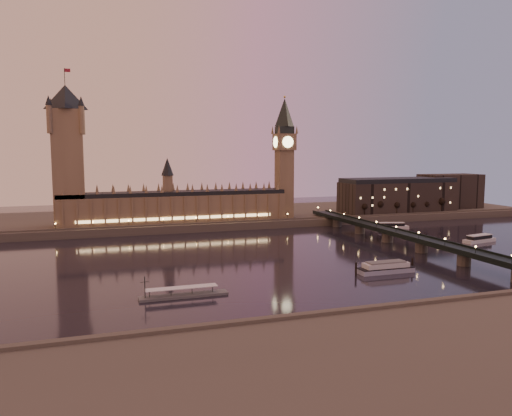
{
  "coord_description": "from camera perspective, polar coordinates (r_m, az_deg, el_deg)",
  "views": [
    {
      "loc": [
        -102.89,
        -279.6,
        63.32
      ],
      "look_at": [
        0.24,
        35.0,
        25.49
      ],
      "focal_mm": 35.0,
      "sensor_mm": 36.0,
      "label": 1
    }
  ],
  "objects": [
    {
      "name": "bare_tree_2",
      "position": [
        471.38,
        15.79,
        0.35
      ],
      "size": [
        5.72,
        5.72,
        11.63
      ],
      "color": "black",
      "rests_on": "ground"
    },
    {
      "name": "bare_tree_3",
      "position": [
        481.03,
        17.46,
        0.41
      ],
      "size": [
        5.72,
        5.72,
        11.63
      ],
      "color": "black",
      "rests_on": "ground"
    },
    {
      "name": "bare_tree_4",
      "position": [
        491.09,
        19.08,
        0.48
      ],
      "size": [
        5.72,
        5.72,
        11.63
      ],
      "color": "black",
      "rests_on": "ground"
    },
    {
      "name": "bare_tree_5",
      "position": [
        501.51,
        20.62,
        0.53
      ],
      "size": [
        5.72,
        5.72,
        11.63
      ],
      "color": "black",
      "rests_on": "ground"
    },
    {
      "name": "ground",
      "position": [
        304.59,
        2.02,
        -5.48
      ],
      "size": [
        700.0,
        700.0,
        0.0
      ],
      "primitive_type": "plane",
      "color": "black",
      "rests_on": "ground"
    },
    {
      "name": "westminster_bridge",
      "position": [
        345.47,
        16.46,
        -3.38
      ],
      "size": [
        13.2,
        260.0,
        15.3
      ],
      "color": "black",
      "rests_on": "ground"
    },
    {
      "name": "bare_tree_0",
      "position": [
        453.36,
        12.22,
        0.21
      ],
      "size": [
        5.72,
        5.72,
        11.63
      ],
      "color": "black",
      "rests_on": "ground"
    },
    {
      "name": "moored_barge",
      "position": [
        271.28,
        14.61,
        -6.61
      ],
      "size": [
        35.03,
        8.55,
        6.42
      ],
      "rotation": [
        0.0,
        0.0,
        -0.0
      ],
      "color": "#9AA5C5",
      "rests_on": "ground"
    },
    {
      "name": "cruise_boat_b",
      "position": [
        425.04,
        15.22,
        -1.98
      ],
      "size": [
        28.07,
        14.06,
        5.03
      ],
      "rotation": [
        0.0,
        0.0,
        -0.28
      ],
      "color": "silver",
      "rests_on": "ground"
    },
    {
      "name": "bare_tree_1",
      "position": [
        462.14,
        14.04,
        0.28
      ],
      "size": [
        5.72,
        5.72,
        11.63
      ],
      "color": "black",
      "rests_on": "ground"
    },
    {
      "name": "far_embankment",
      "position": [
        467.94,
        -1.5,
        -0.89
      ],
      "size": [
        560.0,
        130.0,
        6.0
      ],
      "primitive_type": "cube",
      "color": "#423D35",
      "rests_on": "ground"
    },
    {
      "name": "cruise_boat_c",
      "position": [
        382.26,
        24.17,
        -3.24
      ],
      "size": [
        27.33,
        12.02,
        5.29
      ],
      "rotation": [
        0.0,
        0.0,
        0.19
      ],
      "color": "silver",
      "rests_on": "ground"
    },
    {
      "name": "city_block",
      "position": [
        508.85,
        17.76,
        1.58
      ],
      "size": [
        155.0,
        45.0,
        34.0
      ],
      "color": "black",
      "rests_on": "ground"
    },
    {
      "name": "big_ben",
      "position": [
        430.21,
        3.26,
        6.59
      ],
      "size": [
        17.68,
        17.68,
        104.0
      ],
      "color": "brown",
      "rests_on": "ground"
    },
    {
      "name": "pontoon_pier",
      "position": [
        223.14,
        -8.31,
        -9.74
      ],
      "size": [
        38.69,
        6.45,
        10.32
      ],
      "color": "#595B5E",
      "rests_on": "ground"
    },
    {
      "name": "palace_of_westminster",
      "position": [
        407.61,
        -9.2,
        0.58
      ],
      "size": [
        180.0,
        26.62,
        52.0
      ],
      "color": "brown",
      "rests_on": "ground"
    },
    {
      "name": "victoria_tower",
      "position": [
        400.98,
        -20.73,
        6.45
      ],
      "size": [
        31.68,
        31.68,
        118.0
      ],
      "color": "brown",
      "rests_on": "ground"
    }
  ]
}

